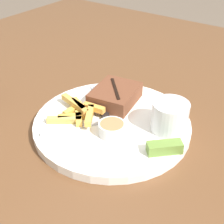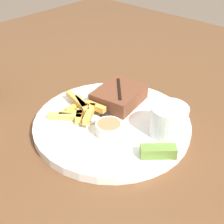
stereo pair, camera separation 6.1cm
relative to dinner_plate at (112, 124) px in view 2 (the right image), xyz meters
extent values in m
cube|color=brown|center=(0.00, 0.00, -0.03)|extent=(1.47, 1.54, 0.04)
cylinder|color=brown|center=(0.67, 0.71, -0.41)|extent=(0.06, 0.06, 0.71)
cylinder|color=white|center=(0.00, 0.00, 0.00)|extent=(0.31, 0.31, 0.01)
cylinder|color=white|center=(0.00, 0.00, 0.01)|extent=(0.31, 0.31, 0.00)
cube|color=brown|center=(0.06, 0.03, 0.03)|extent=(0.12, 0.10, 0.03)
cube|color=black|center=(0.06, 0.03, 0.04)|extent=(0.07, 0.07, 0.00)
cube|color=gold|center=(-0.02, 0.07, 0.03)|extent=(0.04, 0.06, 0.01)
cube|color=#ECB646|center=(-0.02, 0.08, 0.02)|extent=(0.05, 0.02, 0.01)
cube|color=gold|center=(-0.01, 0.04, 0.03)|extent=(0.02, 0.05, 0.01)
cube|color=gold|center=(-0.04, 0.07, 0.02)|extent=(0.05, 0.05, 0.01)
cube|color=gold|center=(-0.04, 0.05, 0.02)|extent=(0.04, 0.04, 0.01)
cube|color=gold|center=(-0.01, 0.09, 0.03)|extent=(0.03, 0.07, 0.01)
cube|color=#D6B056|center=(-0.06, 0.07, 0.02)|extent=(0.05, 0.06, 0.01)
cube|color=gold|center=(-0.03, 0.03, 0.03)|extent=(0.06, 0.04, 0.01)
cylinder|color=white|center=(0.04, -0.11, 0.04)|extent=(0.07, 0.07, 0.06)
cylinder|color=beige|center=(0.04, -0.11, 0.06)|extent=(0.06, 0.06, 0.01)
cylinder|color=silver|center=(-0.04, -0.03, 0.02)|extent=(0.05, 0.05, 0.02)
cylinder|color=#C67A4C|center=(-0.04, -0.03, 0.03)|extent=(0.04, 0.04, 0.01)
cube|color=olive|center=(-0.02, -0.13, 0.02)|extent=(0.06, 0.06, 0.02)
cube|color=#B7B7BC|center=(-0.08, 0.05, 0.01)|extent=(0.09, 0.07, 0.00)
cube|color=#B7B7BC|center=(-0.02, 0.01, 0.01)|extent=(0.03, 0.02, 0.00)
cube|color=#B7B7BC|center=(-0.02, 0.01, 0.01)|extent=(0.03, 0.02, 0.00)
cube|color=#B7B7BC|center=(-0.02, 0.02, 0.01)|extent=(0.03, 0.02, 0.00)
cube|color=#B7B7BC|center=(0.05, 0.07, 0.01)|extent=(0.09, 0.09, 0.00)
cube|color=black|center=(-0.01, 0.01, 0.01)|extent=(0.05, 0.05, 0.01)
camera|label=1|loc=(-0.42, -0.30, 0.37)|focal=50.00mm
camera|label=2|loc=(-0.38, -0.34, 0.37)|focal=50.00mm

